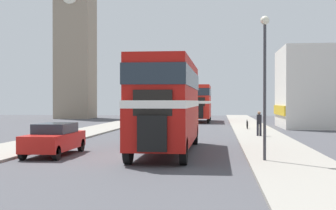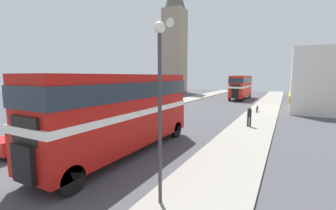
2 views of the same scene
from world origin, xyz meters
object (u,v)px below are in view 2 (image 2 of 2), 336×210
(bicycle_on_pavement, at_px, (257,109))
(church_tower, at_px, (175,33))
(bus_distant, at_px, (241,85))
(double_decker_bus, at_px, (123,107))
(street_lamp, at_px, (160,88))
(pedestrian_walking, at_px, (249,115))
(car_parked_near, at_px, (37,136))

(bicycle_on_pavement, bearing_deg, church_tower, 132.86)
(bus_distant, bearing_deg, church_tower, 153.23)
(double_decker_bus, relative_size, bus_distant, 1.07)
(double_decker_bus, distance_m, street_lamp, 5.74)
(bicycle_on_pavement, xyz_separation_m, church_tower, (-23.21, 25.01, 14.83))
(double_decker_bus, distance_m, pedestrian_walking, 11.27)
(bus_distant, bearing_deg, street_lamp, -83.68)
(church_tower, bearing_deg, pedestrian_walking, -54.84)
(double_decker_bus, xyz_separation_m, church_tower, (-18.29, 43.26, 12.68))
(bicycle_on_pavement, relative_size, church_tower, 0.06)
(bus_distant, bearing_deg, bicycle_on_pavement, -73.25)
(car_parked_near, height_order, bicycle_on_pavement, car_parked_near)
(double_decker_bus, bearing_deg, bus_distant, 89.67)
(pedestrian_walking, height_order, church_tower, church_tower)
(double_decker_bus, bearing_deg, street_lamp, -38.92)
(car_parked_near, relative_size, church_tower, 0.15)
(car_parked_near, xyz_separation_m, pedestrian_walking, (10.35, 11.67, 0.31))
(pedestrian_walking, distance_m, street_lamp, 13.70)
(double_decker_bus, relative_size, bicycle_on_pavement, 6.20)
(bus_distant, relative_size, car_parked_near, 2.31)
(pedestrian_walking, xyz_separation_m, church_tower, (-23.53, 33.40, 14.24))
(pedestrian_walking, distance_m, bicycle_on_pavement, 8.42)
(street_lamp, xyz_separation_m, church_tower, (-22.64, 46.77, 11.36))
(car_parked_near, height_order, church_tower, church_tower)
(car_parked_near, distance_m, bicycle_on_pavement, 22.43)
(car_parked_near, relative_size, bicycle_on_pavement, 2.52)
(double_decker_bus, xyz_separation_m, street_lamp, (4.34, -3.51, 1.33))
(bicycle_on_pavement, bearing_deg, bus_distant, 106.75)
(car_parked_near, bearing_deg, bicycle_on_pavement, 63.43)
(double_decker_bus, bearing_deg, pedestrian_walking, 62.05)
(car_parked_near, bearing_deg, church_tower, 106.30)
(bus_distant, relative_size, church_tower, 0.34)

